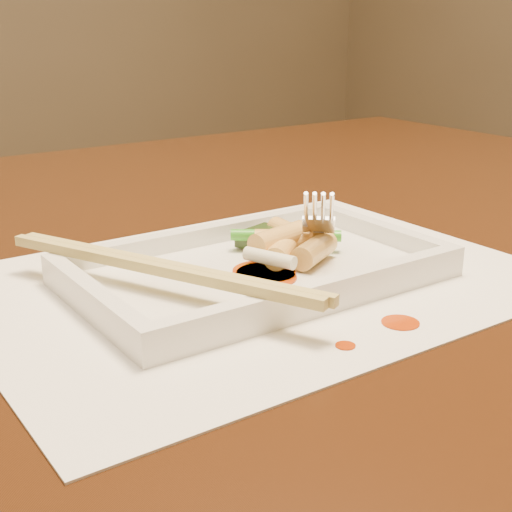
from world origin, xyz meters
TOP-DOWN VIEW (x-y plane):
  - table at (0.00, 0.00)m, footprint 1.40×0.90m
  - placemat at (0.01, -0.14)m, footprint 0.40×0.30m
  - sauce_splatter_a at (0.04, -0.25)m, footprint 0.02×0.02m
  - sauce_splatter_b at (-0.01, -0.26)m, footprint 0.01×0.01m
  - plate_base at (0.01, -0.14)m, footprint 0.26×0.16m
  - plate_rim_far at (0.01, -0.06)m, footprint 0.26×0.01m
  - plate_rim_near at (0.01, -0.21)m, footprint 0.26×0.01m
  - plate_rim_left at (-0.12, -0.14)m, footprint 0.01×0.14m
  - plate_rim_right at (0.13, -0.14)m, footprint 0.01×0.14m
  - veg_piece at (0.04, -0.10)m, footprint 0.04×0.04m
  - scallion_white at (0.01, -0.15)m, footprint 0.02×0.04m
  - scallion_green at (0.05, -0.12)m, footprint 0.07×0.06m
  - chopstick_a at (-0.08, -0.14)m, footprint 0.11×0.23m
  - chopstick_b at (-0.07, -0.14)m, footprint 0.11×0.23m
  - fork at (0.08, -0.12)m, footprint 0.09×0.10m
  - sauce_blob_0 at (0.01, -0.15)m, footprint 0.04×0.04m
  - sauce_blob_1 at (0.00, -0.16)m, footprint 0.04×0.04m
  - sauce_blob_2 at (0.01, -0.15)m, footprint 0.04×0.04m
  - rice_cake_0 at (0.06, -0.11)m, footprint 0.02×0.05m
  - rice_cake_1 at (0.03, -0.14)m, footprint 0.05×0.05m
  - rice_cake_2 at (0.03, -0.13)m, footprint 0.05×0.03m
  - rice_cake_3 at (0.04, -0.12)m, footprint 0.04×0.04m
  - rice_cake_4 at (0.05, -0.15)m, footprint 0.05×0.04m

SIDE VIEW (x-z plane):
  - table at x=0.00m, z-range 0.27..1.02m
  - placemat at x=0.01m, z-range 0.75..0.75m
  - sauce_splatter_a at x=0.04m, z-range 0.75..0.75m
  - sauce_splatter_b at x=-0.01m, z-range 0.75..0.75m
  - plate_base at x=0.01m, z-range 0.75..0.76m
  - sauce_blob_0 at x=0.01m, z-range 0.76..0.76m
  - sauce_blob_1 at x=0.00m, z-range 0.76..0.76m
  - sauce_blob_2 at x=0.01m, z-range 0.76..0.76m
  - plate_rim_far at x=0.01m, z-range 0.76..0.77m
  - plate_rim_near at x=0.01m, z-range 0.76..0.77m
  - plate_rim_left at x=-0.12m, z-range 0.76..0.77m
  - plate_rim_right at x=0.13m, z-range 0.76..0.77m
  - veg_piece at x=0.04m, z-range 0.76..0.77m
  - rice_cake_0 at x=0.06m, z-range 0.76..0.78m
  - rice_cake_1 at x=0.03m, z-range 0.76..0.78m
  - rice_cake_3 at x=0.04m, z-range 0.76..0.78m
  - rice_cake_4 at x=0.05m, z-range 0.76..0.78m
  - scallion_white at x=0.01m, z-range 0.77..0.78m
  - scallion_green at x=0.05m, z-range 0.77..0.78m
  - rice_cake_2 at x=0.03m, z-range 0.77..0.79m
  - chopstick_a at x=-0.08m, z-range 0.77..0.78m
  - chopstick_b at x=-0.07m, z-range 0.77..0.78m
  - fork at x=0.08m, z-range 0.76..0.90m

